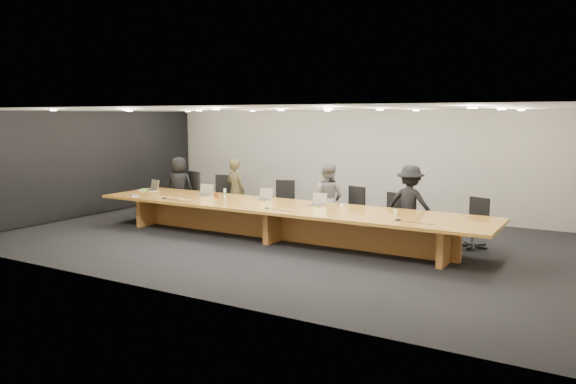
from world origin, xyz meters
name	(u,v)px	position (x,y,z in m)	size (l,w,h in m)	color
ground	(281,239)	(0.00, 0.00, 0.00)	(12.00, 12.00, 0.00)	black
back_wall	(356,162)	(0.00, 4.00, 1.40)	(12.00, 0.02, 2.80)	beige
left_wall_panel	(90,164)	(-5.94, 0.00, 1.37)	(0.08, 7.84, 2.74)	black
conference_table	(281,216)	(0.00, 0.00, 0.52)	(9.00, 1.80, 0.75)	#9A6521
chair_far_left	(187,193)	(-3.68, 1.23, 0.60)	(0.61, 0.61, 1.20)	black
chair_left	(221,198)	(-2.49, 1.15, 0.58)	(0.59, 0.59, 1.17)	black
chair_mid_left	(283,203)	(-0.73, 1.32, 0.56)	(0.57, 0.57, 1.12)	black
chair_mid_right	(351,210)	(1.04, 1.31, 0.54)	(0.55, 0.55, 1.09)	black
chair_right	(389,215)	(1.97, 1.29, 0.50)	(0.51, 0.51, 1.01)	black
chair_far_right	(473,222)	(3.73, 1.34, 0.52)	(0.52, 0.52, 1.03)	black
person_a	(179,186)	(-3.89, 1.17, 0.78)	(0.76, 0.50, 1.56)	black
person_b	(236,190)	(-2.08, 1.23, 0.79)	(0.58, 0.38, 1.59)	#36321D
person_c	(328,198)	(0.55, 1.13, 0.79)	(0.77, 0.60, 1.59)	#5B5B5D
person_d	(410,204)	(2.44, 1.25, 0.81)	(1.05, 0.60, 1.62)	black
laptop_a	(150,185)	(-4.10, 0.32, 0.89)	(0.36, 0.26, 0.29)	tan
laptop_b	(204,190)	(-2.33, 0.29, 0.89)	(0.35, 0.26, 0.28)	#B8AD8D
laptop_c	(263,194)	(-0.72, 0.41, 0.89)	(0.35, 0.25, 0.27)	beige
laptop_d	(316,199)	(0.69, 0.30, 0.89)	(0.35, 0.26, 0.28)	#B8AD8D
water_bottle	(225,193)	(-1.73, 0.32, 0.85)	(0.06, 0.06, 0.20)	#B5C6C2
amber_mug	(216,195)	(-1.87, 0.18, 0.81)	(0.09, 0.09, 0.11)	#662F12
paper_cup_near	(342,206)	(1.28, 0.33, 0.79)	(0.07, 0.07, 0.09)	white
paper_cup_far	(395,212)	(2.51, 0.16, 0.80)	(0.08, 0.08, 0.09)	white
notepad	(145,190)	(-4.23, 0.26, 0.76)	(0.27, 0.22, 0.02)	silver
lime_gadget	(144,189)	(-4.25, 0.24, 0.78)	(0.16, 0.09, 0.03)	#64D238
av_box	(134,195)	(-3.76, -0.59, 0.77)	(0.22, 0.16, 0.03)	#B8B8BE
mic_left	(165,198)	(-2.80, -0.57, 0.77)	(0.13, 0.13, 0.03)	black
mic_center	(267,208)	(-0.04, -0.51, 0.76)	(0.12, 0.12, 0.03)	black
mic_right	(398,220)	(2.76, -0.42, 0.77)	(0.13, 0.13, 0.03)	black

